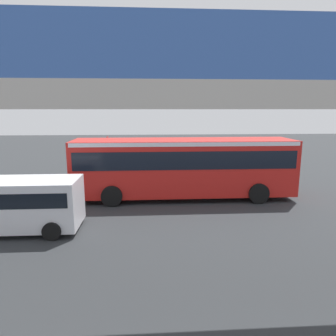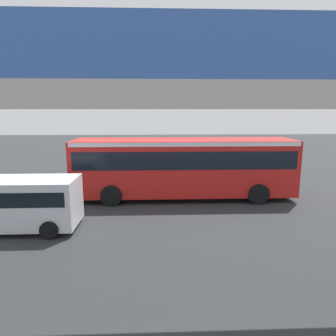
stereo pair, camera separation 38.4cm
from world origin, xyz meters
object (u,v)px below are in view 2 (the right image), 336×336
at_px(city_bus, 184,163).
at_px(traffic_sign, 110,149).
at_px(parked_van, 15,201).
at_px(pedestrian, 137,164).

relative_size(city_bus, traffic_sign, 4.12).
bearing_deg(city_bus, traffic_sign, -51.77).
bearing_deg(parked_van, traffic_sign, -102.24).
bearing_deg(parked_van, city_bus, -149.51).
relative_size(parked_van, pedestrian, 2.68).
relative_size(pedestrian, traffic_sign, 0.64).
distance_m(city_bus, traffic_sign, 7.71).
bearing_deg(city_bus, pedestrian, -62.88).
bearing_deg(pedestrian, traffic_sign, -15.78).
bearing_deg(pedestrian, city_bus, 117.12).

